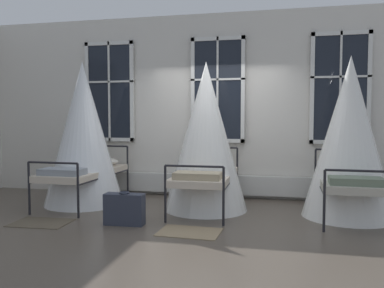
% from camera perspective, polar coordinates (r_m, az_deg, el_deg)
% --- Properties ---
extents(ground, '(18.77, 18.77, 0.00)m').
position_cam_1_polar(ground, '(6.34, 1.82, -9.93)').
color(ground, brown).
extents(back_wall_with_windows, '(9.56, 0.10, 3.47)m').
position_cam_1_polar(back_wall_with_windows, '(7.58, 3.83, 5.48)').
color(back_wall_with_windows, silver).
rests_on(back_wall_with_windows, ground).
extents(window_bank, '(5.36, 0.10, 2.94)m').
position_cam_1_polar(window_bank, '(7.46, 3.67, 1.21)').
color(window_bank, black).
rests_on(window_bank, ground).
extents(cot_first, '(1.36, 1.94, 2.48)m').
position_cam_1_polar(cot_first, '(7.14, -15.37, 1.25)').
color(cot_first, black).
rests_on(cot_first, ground).
extents(cot_second, '(1.36, 1.92, 2.41)m').
position_cam_1_polar(cot_second, '(6.45, 2.02, 0.84)').
color(cot_second, black).
rests_on(cot_second, ground).
extents(cot_third, '(1.36, 1.94, 2.43)m').
position_cam_1_polar(cot_third, '(6.39, 21.71, 0.65)').
color(cot_third, black).
rests_on(cot_third, ground).
extents(rug_first, '(0.82, 0.60, 0.01)m').
position_cam_1_polar(rug_first, '(6.15, -20.91, -10.55)').
color(rug_first, brown).
rests_on(rug_first, ground).
extents(rug_second, '(0.83, 0.60, 0.01)m').
position_cam_1_polar(rug_second, '(5.31, -0.38, -12.56)').
color(rug_second, '#8E7A5B').
rests_on(rug_second, ground).
extents(suitcase_dark, '(0.57, 0.23, 0.47)m').
position_cam_1_polar(suitcase_dark, '(5.70, -9.70, -9.22)').
color(suitcase_dark, '#2D3342').
rests_on(suitcase_dark, ground).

